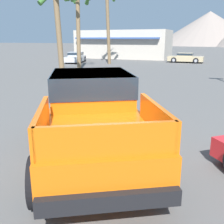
{
  "coord_description": "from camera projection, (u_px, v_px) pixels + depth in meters",
  "views": [
    {
      "loc": [
        2.57,
        -5.42,
        2.71
      ],
      "look_at": [
        0.1,
        0.51,
        0.92
      ],
      "focal_mm": 42.0,
      "sensor_mm": 36.0,
      "label": 1
    }
  ],
  "objects": [
    {
      "name": "storefront_building",
      "position": [
        123.0,
        44.0,
        38.51
      ],
      "size": [
        13.45,
        6.24,
        3.95
      ],
      "color": "#BCB2A3",
      "rests_on": "ground_plane"
    },
    {
      "name": "ground_plane",
      "position": [
        100.0,
        152.0,
        6.49
      ],
      "size": [
        320.0,
        320.0,
        0.0
      ],
      "primitive_type": "plane",
      "color": "#5B5956"
    },
    {
      "name": "parked_car_tan",
      "position": [
        186.0,
        58.0,
        31.33
      ],
      "size": [
        4.08,
        2.02,
        1.14
      ],
      "rotation": [
        0.0,
        0.0,
        4.7
      ],
      "color": "tan",
      "rests_on": "ground_plane"
    },
    {
      "name": "palm_tree_short",
      "position": [
        78.0,
        6.0,
        22.77
      ],
      "size": [
        3.1,
        3.05,
        7.19
      ],
      "color": "brown",
      "rests_on": "ground_plane"
    },
    {
      "name": "parked_car_silver",
      "position": [
        76.0,
        57.0,
        31.44
      ],
      "size": [
        3.06,
        4.86,
        1.23
      ],
      "rotation": [
        0.0,
        0.0,
        3.45
      ],
      "color": "#B7BABF",
      "rests_on": "ground_plane"
    },
    {
      "name": "palm_tree_leaning",
      "position": [
        109.0,
        6.0,
        27.99
      ],
      "size": [
        2.81,
        2.79,
        8.27
      ],
      "color": "brown",
      "rests_on": "ground_plane"
    },
    {
      "name": "palm_tree_tall",
      "position": [
        58.0,
        6.0,
        17.08
      ],
      "size": [
        3.06,
        2.93,
        6.43
      ],
      "color": "brown",
      "rests_on": "ground_plane"
    },
    {
      "name": "orange_pickup_truck",
      "position": [
        93.0,
        112.0,
        6.05
      ],
      "size": [
        4.3,
        5.38,
        1.93
      ],
      "rotation": [
        0.0,
        0.0,
        0.54
      ],
      "color": "orange",
      "rests_on": "ground_plane"
    }
  ]
}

